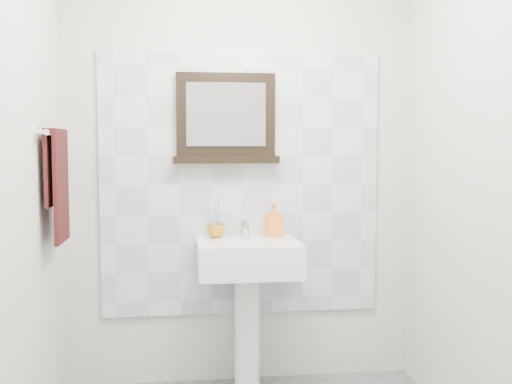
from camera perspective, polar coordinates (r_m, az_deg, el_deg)
back_wall at (r=3.45m, az=-1.42°, el=2.36°), size 2.00×0.01×2.50m
front_wall at (r=1.29m, az=8.64°, el=-1.22°), size 2.00×0.01×2.50m
left_wall at (r=2.42m, az=-22.77°, el=1.12°), size 0.01×2.20×2.50m
right_wall at (r=2.70m, az=22.81°, el=1.42°), size 0.01×2.20×2.50m
splashback at (r=3.45m, az=-1.39°, el=0.69°), size 1.60×0.02×1.50m
pedestal_sink at (r=3.30m, az=-0.77°, el=-7.79°), size 0.55×0.44×0.96m
toothbrush_cup at (r=3.38m, az=-3.84°, el=-3.70°), size 0.13×0.13×0.08m
toothbrushes at (r=3.37m, az=-3.91°, el=-2.26°), size 0.05×0.04×0.21m
soap_dispenser at (r=3.41m, az=1.70°, el=-2.69°), size 0.10×0.10×0.19m
framed_mirror at (r=3.40m, az=-2.89°, el=6.79°), size 0.60×0.11×0.51m
towel_bar at (r=3.05m, az=-18.62°, el=5.34°), size 0.07×0.40×0.03m
hand_towel at (r=3.05m, az=-18.39°, el=1.40°), size 0.06×0.30×0.55m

